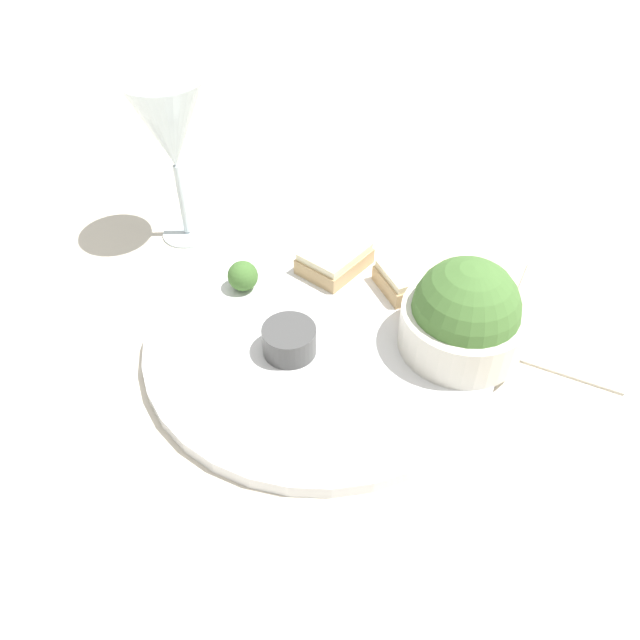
{
  "coord_description": "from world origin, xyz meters",
  "views": [
    {
      "loc": [
        0.26,
        0.35,
        0.45
      ],
      "look_at": [
        0.0,
        0.0,
        0.03
      ],
      "focal_mm": 35.0,
      "sensor_mm": 36.0,
      "label": 1
    }
  ],
  "objects": [
    {
      "name": "napkin",
      "position": [
        -0.23,
        0.13,
        0.0
      ],
      "size": [
        0.2,
        0.18,
        0.01
      ],
      "color": "beige",
      "rests_on": "ground_plane"
    },
    {
      "name": "fork",
      "position": [
        0.13,
        0.23,
        0.0
      ],
      "size": [
        0.16,
        0.03,
        0.01
      ],
      "color": "silver",
      "rests_on": "ground_plane"
    },
    {
      "name": "dinner_plate",
      "position": [
        0.0,
        0.0,
        0.01
      ],
      "size": [
        0.35,
        0.35,
        0.01
      ],
      "color": "white",
      "rests_on": "ground_plane"
    },
    {
      "name": "garnish",
      "position": [
        0.02,
        -0.11,
        0.03
      ],
      "size": [
        0.03,
        0.03,
        0.03
      ],
      "color": "#477533",
      "rests_on": "dinner_plate"
    },
    {
      "name": "salad_bowl",
      "position": [
        -0.1,
        0.09,
        0.05
      ],
      "size": [
        0.12,
        0.12,
        0.1
      ],
      "color": "silver",
      "rests_on": "dinner_plate"
    },
    {
      "name": "ground_plane",
      "position": [
        0.0,
        0.0,
        0.0
      ],
      "size": [
        4.0,
        4.0,
        0.0
      ],
      "primitive_type": "plane",
      "color": "beige"
    },
    {
      "name": "cheese_toast_near",
      "position": [
        -0.13,
        -0.0,
        0.03
      ],
      "size": [
        0.09,
        0.07,
        0.03
      ],
      "color": "tan",
      "rests_on": "dinner_plate"
    },
    {
      "name": "sauce_ramekin",
      "position": [
        0.04,
        -0.0,
        0.03
      ],
      "size": [
        0.05,
        0.05,
        0.03
      ],
      "color": "#4C4C4C",
      "rests_on": "dinner_plate"
    },
    {
      "name": "wine_glass",
      "position": [
        0.02,
        -0.25,
        0.14
      ],
      "size": [
        0.09,
        0.09,
        0.19
      ],
      "color": "silver",
      "rests_on": "ground_plane"
    },
    {
      "name": "cheese_toast_far",
      "position": [
        -0.08,
        -0.08,
        0.03
      ],
      "size": [
        0.08,
        0.07,
        0.03
      ],
      "color": "tan",
      "rests_on": "dinner_plate"
    }
  ]
}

